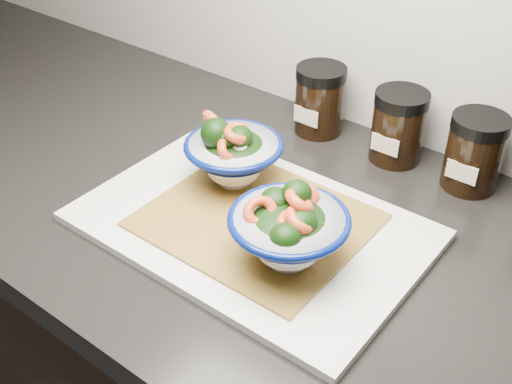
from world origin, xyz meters
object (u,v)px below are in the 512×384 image
Objects in this scene: cutting_board at (251,225)px; spice_jar_a at (320,100)px; bowl_right at (289,230)px; bowl_left at (233,154)px; spice_jar_b at (398,126)px; spice_jar_c at (474,152)px.

spice_jar_a is (-0.07, 0.28, 0.05)m from cutting_board.
spice_jar_a is at bearing 117.09° from bowl_right.
cutting_board is 3.19× the size of bowl_left.
bowl_left is 1.25× the size of spice_jar_a.
spice_jar_b is at bearing 0.00° from spice_jar_a.
spice_jar_c is (0.26, 0.22, -0.00)m from bowl_left.
spice_jar_b is at bearing 76.33° from cutting_board.
bowl_left is 1.25× the size of spice_jar_b.
spice_jar_b is (0.14, 0.22, -0.00)m from bowl_left.
bowl_left reaches higher than spice_jar_a.
bowl_right reaches higher than spice_jar_c.
bowl_right reaches higher than spice_jar_a.
bowl_left is 1.25× the size of spice_jar_c.
spice_jar_a is at bearing 180.00° from spice_jar_c.
spice_jar_b is (0.14, 0.00, 0.00)m from spice_jar_a.
bowl_left is at bearing 150.53° from bowl_right.
spice_jar_b reaches higher than cutting_board.
spice_jar_b and spice_jar_c have the same top height.
cutting_board is 0.11m from bowl_left.
bowl_left reaches higher than spice_jar_c.
spice_jar_a is (0.00, 0.22, -0.00)m from bowl_left.
spice_jar_a and spice_jar_c have the same top height.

